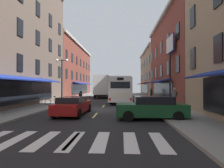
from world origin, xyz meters
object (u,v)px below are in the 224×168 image
Objects in this scene: box_truck at (103,87)px; pedestrian_near at (174,97)px; sedan_near at (73,105)px; bicycle_near at (53,102)px; transit_bus at (122,89)px; billboard_sign at (170,52)px; motorcycle_rider at (81,101)px; sedan_far at (152,108)px; pedestrian_mid at (151,93)px; street_lamp_twin at (62,79)px; sedan_mid at (108,92)px.

pedestrian_near is (7.99, -17.45, -0.91)m from box_truck.
box_truck is 20.99m from sedan_near.
box_truck is 19.21m from pedestrian_near.
bicycle_near is (-3.45, 5.55, -0.18)m from sedan_near.
transit_bus is 9.95m from bicycle_near.
transit_bus reaches higher than bicycle_near.
bicycle_near is 0.95× the size of pedestrian_near.
billboard_sign reaches higher than motorcycle_rider.
box_truck is 1.84× the size of sedan_far.
bicycle_near is at bearing -172.20° from billboard_sign.
motorcycle_rider is 14.43m from pedestrian_mid.
sedan_near is 8.50m from street_lamp_twin.
billboard_sign reaches higher than transit_bus.
sedan_mid is (0.38, 32.18, 0.02)m from sedan_near.
bicycle_near is at bearing 140.33° from sedan_far.
bicycle_near is at bearing -134.94° from transit_bus.
billboard_sign is 0.93× the size of box_truck.
sedan_mid is 2.38× the size of pedestrian_near.
motorcycle_rider is 1.15× the size of pedestrian_near.
pedestrian_near reaches higher than motorcycle_rider.
bicycle_near is (-12.12, -1.66, -5.25)m from billboard_sign.
street_lamp_twin reaches higher than box_truck.
sedan_mid is 34.28m from sedan_far.
sedan_far is (-3.32, -8.95, -5.02)m from billboard_sign.
sedan_far is 2.49× the size of bicycle_near.
street_lamp_twin is at bearing 129.82° from motorcycle_rider.
sedan_mid is at bearing 81.82° from street_lamp_twin.
pedestrian_near reaches higher than sedan_mid.
sedan_far is at bearing -18.05° from sedan_near.
motorcycle_rider is 8.47m from pedestrian_near.
billboard_sign is 4.34× the size of pedestrian_mid.
pedestrian_near is (4.59, -9.05, -0.58)m from transit_bus.
transit_bus is 9.06m from box_truck.
sedan_mid is at bearing 99.10° from transit_bus.
box_truck is 23.31m from sedan_far.
sedan_mid reaches higher than sedan_near.
billboard_sign is at bearing -1.76° from street_lamp_twin.
transit_bus reaches higher than sedan_far.
bicycle_near is 11.77m from pedestrian_near.
street_lamp_twin reaches higher than transit_bus.
motorcycle_rider is at bearing -23.85° from bicycle_near.
transit_bus is 1.53× the size of box_truck.
pedestrian_mid is (-0.17, 12.49, -0.09)m from pedestrian_near.
sedan_near is at bearing 161.95° from sedan_far.
billboard_sign is at bearing 7.80° from bicycle_near.
sedan_near is at bearing -105.70° from transit_bus.
sedan_near is at bearing -67.39° from street_lamp_twin.
box_truck is 9.31m from pedestrian_mid.
sedan_far is 2.37× the size of pedestrian_near.
sedan_near is at bearing -58.12° from bicycle_near.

